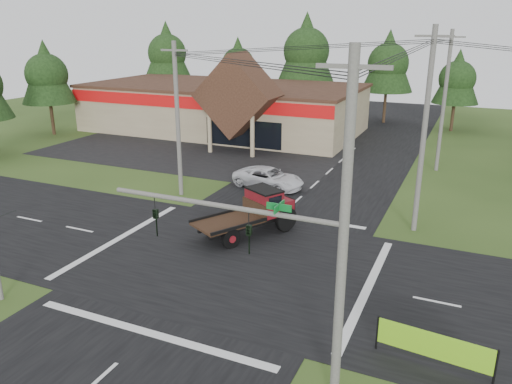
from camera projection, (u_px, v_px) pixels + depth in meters
The scene contains 19 objects.
ground at pixel (231, 260), 25.50m from camera, with size 120.00×120.00×0.00m, color #2B4217.
road_ns at pixel (231, 260), 25.49m from camera, with size 12.00×120.00×0.02m, color black.
road_ew at pixel (231, 260), 25.49m from camera, with size 120.00×12.00×0.02m, color black.
parking_apron at pixel (190, 152), 47.36m from camera, with size 28.00×14.00×0.02m, color black.
cvs_building at pixel (224, 106), 56.30m from camera, with size 30.40×18.20×9.19m.
traffic_signal_mast at pixel (288, 264), 15.35m from camera, with size 8.12×0.24×7.00m.
utility_pole_nr at pixel (343, 237), 14.32m from camera, with size 2.00×0.30×11.00m.
utility_pole_nw at pixel (178, 119), 33.82m from camera, with size 2.00×0.30×10.50m.
utility_pole_ne at pixel (424, 131), 27.47m from camera, with size 2.00×0.30×11.50m.
utility_pole_n at pixel (444, 101), 39.65m from camera, with size 2.00×0.30×11.20m.
tree_row_a at pixel (167, 51), 69.20m from camera, with size 6.72×6.72×12.12m.
tree_row_b at pixel (238, 62), 67.49m from camera, with size 5.60×5.60×10.10m.
tree_row_c at pixel (306, 49), 62.12m from camera, with size 7.28×7.28×13.13m.
tree_row_d at pixel (388, 61), 59.55m from camera, with size 6.16×6.16×11.11m.
tree_row_e at pixel (457, 77), 55.15m from camera, with size 5.04×5.04×9.09m.
tree_side_w at pixel (46, 72), 53.07m from camera, with size 5.60×5.60×10.10m.
antique_flatbed_truck at pixel (247, 213), 28.30m from camera, with size 2.34×6.14×2.57m, color #5C0D15, non-canonical shape.
roadside_banner at pixel (433, 349), 17.36m from camera, with size 4.08×0.12×1.39m, color #76BE19, non-canonical shape.
white_pickup at pixel (269, 178), 36.79m from camera, with size 2.46×5.33×1.48m, color white.
Camera 1 is at (10.57, -20.56, 11.39)m, focal length 35.00 mm.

